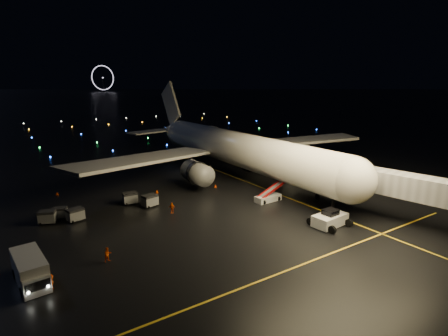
{
  "coord_description": "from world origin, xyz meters",
  "views": [
    {
      "loc": [
        -25.92,
        -32.56,
        18.02
      ],
      "look_at": [
        3.24,
        12.0,
        5.0
      ],
      "focal_mm": 28.0,
      "sensor_mm": 36.0,
      "label": 1
    }
  ],
  "objects": [
    {
      "name": "baggage_cart_4",
      "position": [
        -21.84,
        16.1,
        0.87
      ],
      "size": [
        2.41,
        2.05,
        1.73
      ],
      "primitive_type": "cube",
      "rotation": [
        0.0,
        0.0,
        -0.36
      ],
      "color": "gray",
      "rests_on": "ground"
    },
    {
      "name": "safety_cone_2",
      "position": [
        -4.69,
        20.49,
        0.28
      ],
      "size": [
        0.56,
        0.56,
        0.56
      ],
      "primitive_type": "cone",
      "rotation": [
        0.0,
        0.0,
        -0.15
      ],
      "color": "#FD4000",
      "rests_on": "ground"
    },
    {
      "name": "safety_cone_3",
      "position": [
        -18.94,
        28.42,
        0.28
      ],
      "size": [
        0.63,
        0.63,
        0.55
      ],
      "primitive_type": "cone",
      "rotation": [
        0.0,
        0.0,
        0.38
      ],
      "color": "#FD4000",
      "rests_on": "ground"
    },
    {
      "name": "baggage_cart_2",
      "position": [
        -18.58,
        14.99,
        0.87
      ],
      "size": [
        2.33,
        1.89,
        1.74
      ],
      "primitive_type": "cube",
      "rotation": [
        0.0,
        0.0,
        0.25
      ],
      "color": "gray",
      "rests_on": "ground"
    },
    {
      "name": "airliner",
      "position": [
        12.59,
        25.96,
        9.18
      ],
      "size": [
        65.24,
        62.03,
        18.35
      ],
      "primitive_type": null,
      "rotation": [
        0.0,
        0.0,
        -0.01
      ],
      "color": "silver",
      "rests_on": "ground"
    },
    {
      "name": "baggage_cart_3",
      "position": [
        -20.15,
        17.19,
        0.75
      ],
      "size": [
        2.11,
        1.82,
        1.51
      ],
      "primitive_type": "cube",
      "rotation": [
        0.0,
        0.0,
        -0.39
      ],
      "color": "gray",
      "rests_on": "ground"
    },
    {
      "name": "taxiway_lights",
      "position": [
        0.0,
        106.0,
        0.18
      ],
      "size": [
        164.0,
        92.0,
        0.36
      ],
      "primitive_type": null,
      "color": "black",
      "rests_on": "ground"
    },
    {
      "name": "baggage_cart_1",
      "position": [
        -10.18,
        17.7,
        0.88
      ],
      "size": [
        2.19,
        1.62,
        1.77
      ],
      "primitive_type": "cube",
      "rotation": [
        0.0,
        0.0,
        -0.08
      ],
      "color": "gray",
      "rests_on": "ground"
    },
    {
      "name": "lane_cross",
      "position": [
        -5.0,
        -10.0,
        0.01
      ],
      "size": [
        60.0,
        0.25,
        0.02
      ],
      "primitive_type": "cube",
      "color": "yellow",
      "rests_on": "ground"
    },
    {
      "name": "ground",
      "position": [
        0.0,
        300.0,
        0.0
      ],
      "size": [
        2000.0,
        2000.0,
        0.0
      ],
      "primitive_type": "plane",
      "color": "black",
      "rests_on": "ground"
    },
    {
      "name": "safety_cone_1",
      "position": [
        4.39,
        24.68,
        0.27
      ],
      "size": [
        0.63,
        0.63,
        0.54
      ],
      "primitive_type": "cone",
      "rotation": [
        0.0,
        0.0,
        -0.4
      ],
      "color": "#FD4000",
      "rests_on": "ground"
    },
    {
      "name": "baggage_cart_0",
      "position": [
        -8.12,
        14.87,
        0.91
      ],
      "size": [
        2.41,
        1.92,
        1.81
      ],
      "primitive_type": "cube",
      "rotation": [
        0.0,
        0.0,
        0.22
      ],
      "color": "gray",
      "rests_on": "ground"
    },
    {
      "name": "ferris_wheel",
      "position": [
        170.0,
        720.0,
        26.0
      ],
      "size": [
        49.33,
        16.8,
        52.0
      ],
      "primitive_type": null,
      "rotation": [
        0.0,
        0.0,
        0.26
      ],
      "color": "black",
      "rests_on": "ground"
    },
    {
      "name": "lane_centre",
      "position": [
        12.0,
        15.0,
        0.01
      ],
      "size": [
        0.25,
        80.0,
        0.02
      ],
      "primitive_type": "cube",
      "color": "yellow",
      "rests_on": "ground"
    },
    {
      "name": "safety_cone_0",
      "position": [
        5.28,
        17.91,
        0.26
      ],
      "size": [
        0.59,
        0.59,
        0.52
      ],
      "primitive_type": "cone",
      "rotation": [
        0.0,
        0.0,
        -0.35
      ],
      "color": "#FD4000",
      "rests_on": "ground"
    },
    {
      "name": "crew_b",
      "position": [
        -17.98,
        1.5,
        0.8
      ],
      "size": [
        0.89,
        0.76,
        1.59
      ],
      "primitive_type": "imported",
      "rotation": [
        0.0,
        0.0,
        0.23
      ],
      "color": "#FF4F04",
      "rests_on": "ground"
    },
    {
      "name": "crew_c",
      "position": [
        -6.56,
        10.52,
        0.8
      ],
      "size": [
        0.97,
        0.89,
        1.59
      ],
      "primitive_type": "imported",
      "rotation": [
        0.0,
        0.0,
        -0.68
      ],
      "color": "#FF4F04",
      "rests_on": "ground"
    },
    {
      "name": "crew_a",
      "position": [
        -23.67,
        -0.78,
        0.89
      ],
      "size": [
        0.77,
        0.67,
        1.79
      ],
      "primitive_type": "imported",
      "rotation": [
        0.0,
        0.0,
        0.46
      ],
      "color": "#FF4F04",
      "rests_on": "ground"
    },
    {
      "name": "pushback_tug",
      "position": [
        8.6,
        -4.78,
        1.11
      ],
      "size": [
        4.83,
        2.77,
        2.22
      ],
      "primitive_type": "cube",
      "rotation": [
        0.0,
        0.0,
        0.07
      ],
      "color": "silver",
      "rests_on": "ground"
    },
    {
      "name": "service_truck",
      "position": [
        -25.02,
        1.6,
        1.34
      ],
      "size": [
        2.98,
        7.48,
        2.69
      ],
      "primitive_type": "cube",
      "rotation": [
        0.0,
        0.0,
        0.09
      ],
      "color": "silver",
      "rests_on": "ground"
    },
    {
      "name": "belt_loader",
      "position": [
        8.23,
        7.06,
        1.52
      ],
      "size": [
        6.34,
        1.93,
        3.05
      ],
      "primitive_type": null,
      "rotation": [
        0.0,
        0.0,
        0.04
      ],
      "color": "silver",
      "rests_on": "ground"
    }
  ]
}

